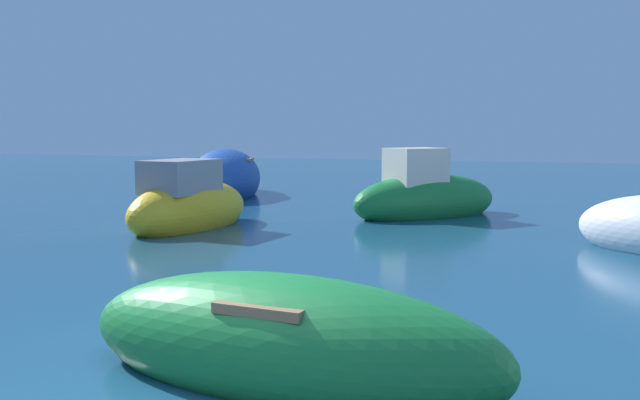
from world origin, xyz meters
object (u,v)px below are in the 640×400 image
object	(u,v)px
moored_boat_2	(285,344)
moored_boat_4	(188,206)
moored_boat_3	(425,197)
moored_boat_5	(225,179)

from	to	relation	value
moored_boat_2	moored_boat_4	size ratio (longest dim) A/B	1.03
moored_boat_3	moored_boat_5	world-z (taller)	moored_boat_3
moored_boat_3	moored_boat_4	xyz separation A→B (m)	(-4.23, -3.50, 0.00)
moored_boat_5	moored_boat_2	bearing A→B (deg)	11.46
moored_boat_2	moored_boat_4	distance (m)	9.04
moored_boat_2	moored_boat_5	bearing A→B (deg)	124.03
moored_boat_4	moored_boat_2	bearing A→B (deg)	-138.82
moored_boat_2	moored_boat_4	world-z (taller)	moored_boat_4
moored_boat_2	moored_boat_5	world-z (taller)	moored_boat_5
moored_boat_2	moored_boat_3	bearing A→B (deg)	100.12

